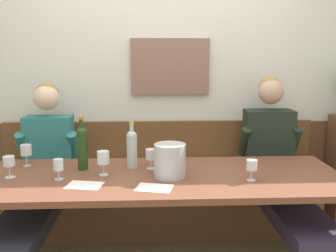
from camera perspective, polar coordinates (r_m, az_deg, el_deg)
room_wall_back at (r=3.44m, az=-1.37°, el=8.53°), size 6.80×0.12×2.80m
wood_wainscot_panel at (r=3.55m, az=-1.29°, el=-6.83°), size 6.80×0.03×0.92m
wall_bench at (r=3.41m, az=-1.18°, el=-10.79°), size 2.67×0.42×0.94m
dining_table at (r=2.61m, az=-0.76°, el=-8.69°), size 2.37×0.86×0.74m
person_center_right_seat at (r=3.04m, az=-18.31°, el=-7.22°), size 0.48×1.31×1.29m
person_right_seat at (r=3.11m, az=16.07°, el=-6.33°), size 0.50×1.31×1.33m
ice_bucket at (r=2.52m, az=0.28°, el=-5.04°), size 0.20×0.20×0.22m
wine_bottle_clear_water at (r=2.73m, az=-5.26°, el=-3.15°), size 0.07×0.07×0.32m
wine_bottle_amber_mid at (r=2.73m, az=-12.35°, el=-2.94°), size 0.07×0.07×0.37m
wine_glass_left_end at (r=2.51m, az=12.05°, el=-5.70°), size 0.07×0.07×0.13m
wine_glass_center_rear at (r=2.57m, az=-15.64°, el=-5.54°), size 0.06×0.06×0.13m
wine_glass_center_front at (r=2.70m, az=-2.48°, el=-4.20°), size 0.07×0.07×0.14m
wine_glass_by_bottle at (r=2.71m, az=-22.09°, el=-4.91°), size 0.07×0.07×0.14m
wine_glass_mid_left at (r=2.59m, az=-9.38°, el=-4.71°), size 0.08×0.08×0.16m
wine_glass_mid_right at (r=2.93m, az=-19.90°, el=-3.44°), size 0.08×0.08×0.15m
tasting_sheet_left_guest at (r=2.45m, az=-12.02°, el=-8.40°), size 0.24×0.19×0.00m
tasting_sheet_right_guest at (r=2.36m, az=-2.02°, el=-8.96°), size 0.24×0.20×0.00m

